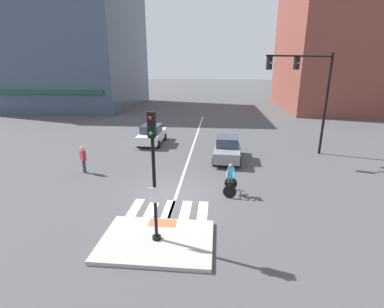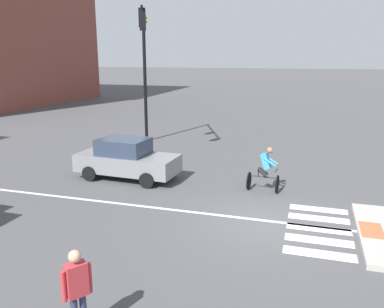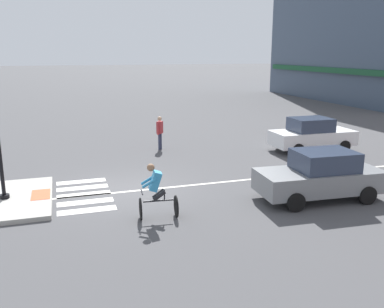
# 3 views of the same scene
# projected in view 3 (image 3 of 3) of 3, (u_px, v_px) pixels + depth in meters

# --- Properties ---
(ground_plane) EXTENTS (300.00, 300.00, 0.00)m
(ground_plane) POSITION_uv_depth(u_px,v_px,m) (126.00, 191.00, 14.75)
(ground_plane) COLOR #474749
(traffic_island) EXTENTS (4.10, 2.93, 0.15)m
(traffic_island) POSITION_uv_depth(u_px,v_px,m) (5.00, 200.00, 13.57)
(traffic_island) COLOR #A3A099
(traffic_island) RESTS_ON ground
(tactile_pad_front) EXTENTS (1.10, 0.60, 0.01)m
(tactile_pad_front) POSITION_uv_depth(u_px,v_px,m) (41.00, 194.00, 13.88)
(tactile_pad_front) COLOR #DB5B38
(tactile_pad_front) RESTS_ON traffic_island
(crosswalk_stripe_a) EXTENTS (0.44, 1.80, 0.01)m
(crosswalk_stripe_a) POSITION_uv_depth(u_px,v_px,m) (81.00, 182.00, 15.76)
(crosswalk_stripe_a) COLOR silver
(crosswalk_stripe_a) RESTS_ON ground
(crosswalk_stripe_b) EXTENTS (0.44, 1.80, 0.01)m
(crosswalk_stripe_b) POSITION_uv_depth(u_px,v_px,m) (83.00, 188.00, 15.05)
(crosswalk_stripe_b) COLOR silver
(crosswalk_stripe_b) RESTS_ON ground
(crosswalk_stripe_c) EXTENTS (0.44, 1.80, 0.01)m
(crosswalk_stripe_c) POSITION_uv_depth(u_px,v_px,m) (84.00, 194.00, 14.33)
(crosswalk_stripe_c) COLOR silver
(crosswalk_stripe_c) RESTS_ON ground
(crosswalk_stripe_d) EXTENTS (0.44, 1.80, 0.01)m
(crosswalk_stripe_d) POSITION_uv_depth(u_px,v_px,m) (85.00, 202.00, 13.61)
(crosswalk_stripe_d) COLOR silver
(crosswalk_stripe_d) RESTS_ON ground
(crosswalk_stripe_e) EXTENTS (0.44, 1.80, 0.01)m
(crosswalk_stripe_e) POSITION_uv_depth(u_px,v_px,m) (87.00, 210.00, 12.89)
(crosswalk_stripe_e) COLOR silver
(crosswalk_stripe_e) RESTS_ON ground
(lane_centre_line) EXTENTS (0.14, 28.00, 0.01)m
(lane_centre_line) POSITION_uv_depth(u_px,v_px,m) (363.00, 168.00, 17.58)
(lane_centre_line) COLOR silver
(lane_centre_line) RESTS_ON ground
(car_grey_eastbound_mid) EXTENTS (2.02, 4.19, 1.64)m
(car_grey_eastbound_mid) POSITION_uv_depth(u_px,v_px,m) (320.00, 176.00, 13.73)
(car_grey_eastbound_mid) COLOR slate
(car_grey_eastbound_mid) RESTS_ON ground
(car_white_westbound_far) EXTENTS (1.90, 4.13, 1.64)m
(car_white_westbound_far) POSITION_uv_depth(u_px,v_px,m) (312.00, 135.00, 20.56)
(car_white_westbound_far) COLOR white
(car_white_westbound_far) RESTS_ON ground
(cyclist) EXTENTS (0.76, 1.15, 1.68)m
(cyclist) POSITION_uv_depth(u_px,v_px,m) (156.00, 190.00, 12.06)
(cyclist) COLOR black
(cyclist) RESTS_ON ground
(pedestrian_at_curb_left) EXTENTS (0.46, 0.39, 1.67)m
(pedestrian_at_curb_left) POSITION_uv_depth(u_px,v_px,m) (160.00, 130.00, 20.79)
(pedestrian_at_curb_left) COLOR #2D334C
(pedestrian_at_curb_left) RESTS_ON ground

